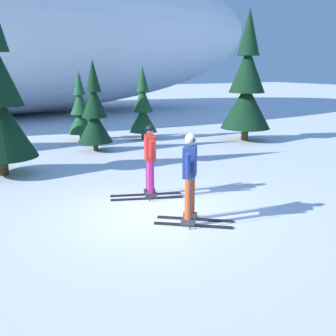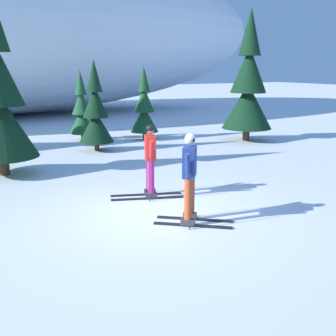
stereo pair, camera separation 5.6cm
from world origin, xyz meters
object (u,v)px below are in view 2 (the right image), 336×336
skier_navy_jacket (190,176)px  pine_tree_far_right (248,87)px  pine_tree_center_right (82,111)px  pine_tree_center_left (96,113)px  pine_tree_right (144,109)px  skier_red_jacket (150,160)px

skier_navy_jacket → pine_tree_far_right: pine_tree_far_right is taller
skier_navy_jacket → pine_tree_center_right: pine_tree_center_right is taller
pine_tree_center_left → pine_tree_right: size_ratio=1.07×
skier_red_jacket → pine_tree_right: bearing=65.4°
skier_navy_jacket → pine_tree_center_left: pine_tree_center_left is taller
skier_red_jacket → pine_tree_right: pine_tree_right is taller
skier_navy_jacket → pine_tree_right: pine_tree_right is taller
skier_navy_jacket → skier_red_jacket: 1.97m
skier_red_jacket → skier_navy_jacket: bearing=-92.2°
pine_tree_right → skier_red_jacket: bearing=-114.6°
pine_tree_center_left → pine_tree_far_right: size_ratio=0.62×
skier_red_jacket → pine_tree_right: size_ratio=0.57×
pine_tree_center_left → pine_tree_right: pine_tree_center_left is taller
skier_red_jacket → pine_tree_far_right: bearing=35.9°
pine_tree_center_left → pine_tree_center_right: size_ratio=1.14×
skier_navy_jacket → pine_tree_right: bearing=69.5°
pine_tree_center_right → pine_tree_right: 2.72m
skier_navy_jacket → pine_tree_right: (3.65, 9.77, 0.34)m
skier_red_jacket → pine_tree_center_left: (0.78, 6.20, 0.49)m
skier_red_jacket → pine_tree_far_right: size_ratio=0.33×
pine_tree_far_right → pine_tree_center_right: bearing=149.6°
pine_tree_center_right → pine_tree_right: size_ratio=0.94×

